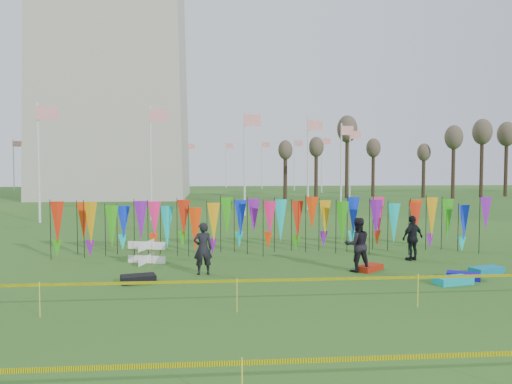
{
  "coord_description": "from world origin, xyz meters",
  "views": [
    {
      "loc": [
        -2.53,
        -14.39,
        3.8
      ],
      "look_at": [
        -0.71,
        6.0,
        2.73
      ],
      "focal_mm": 35.0,
      "sensor_mm": 36.0,
      "label": 1
    }
  ],
  "objects": [
    {
      "name": "ground",
      "position": [
        0.0,
        0.0,
        0.0
      ],
      "size": [
        160.0,
        160.0,
        0.0
      ],
      "primitive_type": "plane",
      "color": "#234D15",
      "rests_on": "ground"
    },
    {
      "name": "flagpole_ring",
      "position": [
        -14.0,
        48.0,
        4.0
      ],
      "size": [
        57.4,
        56.16,
        8.0
      ],
      "color": "silver",
      "rests_on": "ground"
    },
    {
      "name": "banner_row",
      "position": [
        0.28,
        6.76,
        1.41
      ],
      "size": [
        18.64,
        0.64,
        2.3
      ],
      "color": "black",
      "rests_on": "ground"
    },
    {
      "name": "caution_tape_near",
      "position": [
        -0.22,
        -1.61,
        0.78
      ],
      "size": [
        26.0,
        0.02,
        0.9
      ],
      "color": "#FDFF05",
      "rests_on": "ground"
    },
    {
      "name": "caution_tape_far",
      "position": [
        -0.22,
        -7.0,
        0.78
      ],
      "size": [
        26.0,
        0.02,
        0.9
      ],
      "color": "#FDFF05",
      "rests_on": "ground"
    },
    {
      "name": "tree_line",
      "position": [
        32.0,
        44.0,
        6.17
      ],
      "size": [
        53.92,
        1.92,
        7.84
      ],
      "color": "#3B2A1D",
      "rests_on": "ground"
    },
    {
      "name": "box_kite",
      "position": [
        -5.07,
        5.17,
        0.44
      ],
      "size": [
        0.79,
        0.79,
        0.87
      ],
      "rotation": [
        0.0,
        0.0,
        -0.28
      ],
      "color": "red",
      "rests_on": "ground"
    },
    {
      "name": "person_left",
      "position": [
        -2.84,
        3.0,
        0.92
      ],
      "size": [
        0.74,
        0.59,
        1.84
      ],
      "primitive_type": "imported",
      "rotation": [
        0.0,
        0.0,
        3.3
      ],
      "color": "black",
      "rests_on": "ground"
    },
    {
      "name": "person_mid",
      "position": [
        2.68,
        2.99,
        0.98
      ],
      "size": [
        0.97,
        0.63,
        1.95
      ],
      "primitive_type": "imported",
      "rotation": [
        0.0,
        0.0,
        3.19
      ],
      "color": "black",
      "rests_on": "ground"
    },
    {
      "name": "person_right",
      "position": [
        5.52,
        4.88,
        0.91
      ],
      "size": [
        1.22,
        1.0,
        1.81
      ],
      "primitive_type": "imported",
      "rotation": [
        0.0,
        0.0,
        3.57
      ],
      "color": "black",
      "rests_on": "ground"
    },
    {
      "name": "kite_bag_turquoise",
      "position": [
        5.21,
        0.85,
        0.12
      ],
      "size": [
        1.28,
        0.83,
        0.24
      ],
      "primitive_type": "cube",
      "rotation": [
        0.0,
        0.0,
        0.22
      ],
      "color": "#0CADBB",
      "rests_on": "ground"
    },
    {
      "name": "kite_bag_blue",
      "position": [
        5.89,
        1.49,
        0.11
      ],
      "size": [
        1.19,
        1.0,
        0.22
      ],
      "primitive_type": "cube",
      "rotation": [
        0.0,
        0.0,
        -0.51
      ],
      "color": "#110AAD",
      "rests_on": "ground"
    },
    {
      "name": "kite_bag_red",
      "position": [
        3.18,
        3.11,
        0.1
      ],
      "size": [
        1.18,
        1.12,
        0.21
      ],
      "primitive_type": "cube",
      "rotation": [
        0.0,
        0.0,
        0.72
      ],
      "color": "#AB200B",
      "rests_on": "ground"
    },
    {
      "name": "kite_bag_black",
      "position": [
        -4.92,
        1.95,
        0.13
      ],
      "size": [
        1.22,
        0.91,
        0.25
      ],
      "primitive_type": "cube",
      "rotation": [
        0.0,
        0.0,
        0.28
      ],
      "color": "black",
      "rests_on": "ground"
    },
    {
      "name": "kite_bag_teal",
      "position": [
        7.17,
        2.29,
        0.11
      ],
      "size": [
        1.3,
        0.91,
        0.23
      ],
      "primitive_type": "cube",
      "rotation": [
        0.0,
        0.0,
        0.33
      ],
      "color": "#0B7BA7",
      "rests_on": "ground"
    }
  ]
}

